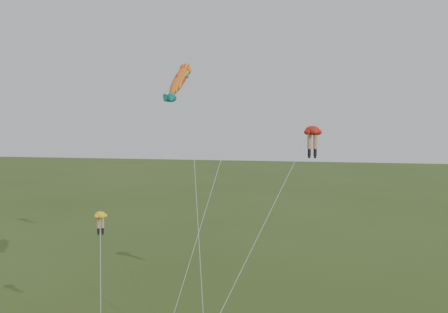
# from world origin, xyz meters

# --- Properties ---
(legs_kite_red_mid) EXTENTS (6.54, 11.65, 13.23)m
(legs_kite_red_mid) POSITION_xyz_m (6.97, 7.68, 12.47)
(legs_kite_red_mid) COLOR red
(legs_kite_red_mid) RESTS_ON ground
(legs_kite_yellow) EXTENTS (2.40, 4.32, 7.87)m
(legs_kite_yellow) POSITION_xyz_m (-5.61, 0.54, 7.10)
(legs_kite_yellow) COLOR yellow
(legs_kite_yellow) RESTS_ON ground
(fish_kite) EXTENTS (4.50, 8.68, 17.94)m
(fish_kite) POSITION_xyz_m (-1.87, 5.35, 16.34)
(fish_kite) COLOR orange
(fish_kite) RESTS_ON ground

